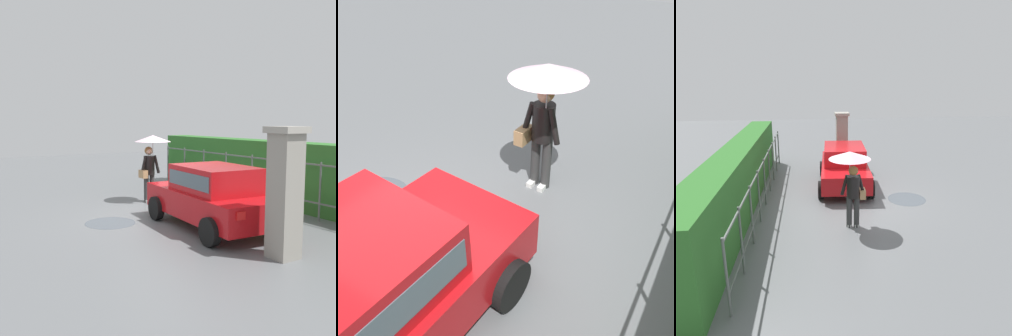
% 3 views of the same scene
% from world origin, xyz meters
% --- Properties ---
extents(ground_plane, '(40.00, 40.00, 0.00)m').
position_xyz_m(ground_plane, '(0.00, 0.00, 0.00)').
color(ground_plane, slate).
extents(car, '(3.82, 2.05, 1.48)m').
position_xyz_m(car, '(1.47, 0.30, 0.80)').
color(car, '#B71116').
rests_on(car, ground).
extents(pedestrian, '(1.10, 1.10, 2.08)m').
position_xyz_m(pedestrian, '(-1.89, 0.48, 1.59)').
color(pedestrian, '#333333').
rests_on(pedestrian, ground).
extents(gate_pillar, '(0.60, 0.60, 2.42)m').
position_xyz_m(gate_pillar, '(3.84, 0.15, 1.24)').
color(gate_pillar, gray).
rests_on(gate_pillar, ground).
extents(fence_section, '(9.99, 0.05, 1.50)m').
position_xyz_m(fence_section, '(-0.13, 2.98, 0.83)').
color(fence_section, '#59605B').
rests_on(fence_section, ground).
extents(hedge_row, '(10.94, 0.90, 1.90)m').
position_xyz_m(hedge_row, '(-0.13, 3.72, 0.95)').
color(hedge_row, '#2D6B28').
rests_on(hedge_row, ground).
extents(puddle_near, '(1.25, 1.25, 0.00)m').
position_xyz_m(puddle_near, '(-0.16, -1.61, 0.00)').
color(puddle_near, '#4C545B').
rests_on(puddle_near, ground).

